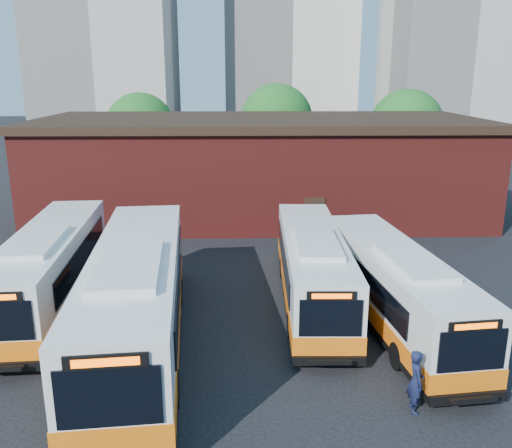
{
  "coord_description": "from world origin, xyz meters",
  "views": [
    {
      "loc": [
        -0.99,
        -15.82,
        9.12
      ],
      "look_at": [
        -0.5,
        6.64,
        2.9
      ],
      "focal_mm": 38.0,
      "sensor_mm": 36.0,
      "label": 1
    }
  ],
  "objects_px": {
    "bus_west": "(50,270)",
    "bus_mideast": "(395,290)",
    "bus_midwest": "(137,302)",
    "bus_east": "(313,271)",
    "transit_worker": "(416,381)"
  },
  "relations": [
    {
      "from": "bus_west",
      "to": "bus_mideast",
      "type": "height_order",
      "value": "bus_west"
    },
    {
      "from": "bus_west",
      "to": "bus_mideast",
      "type": "xyz_separation_m",
      "value": [
        13.44,
        -2.22,
        -0.08
      ]
    },
    {
      "from": "bus_west",
      "to": "bus_midwest",
      "type": "distance_m",
      "value": 5.62
    },
    {
      "from": "bus_east",
      "to": "bus_west",
      "type": "bearing_deg",
      "value": -179.1
    },
    {
      "from": "bus_west",
      "to": "bus_east",
      "type": "xyz_separation_m",
      "value": [
        10.64,
        -0.06,
        -0.07
      ]
    },
    {
      "from": "bus_midwest",
      "to": "transit_worker",
      "type": "relative_size",
      "value": 7.42
    },
    {
      "from": "bus_west",
      "to": "bus_midwest",
      "type": "height_order",
      "value": "bus_midwest"
    },
    {
      "from": "bus_mideast",
      "to": "bus_west",
      "type": "bearing_deg",
      "value": 163.95
    },
    {
      "from": "bus_mideast",
      "to": "transit_worker",
      "type": "distance_m",
      "value": 5.45
    },
    {
      "from": "bus_west",
      "to": "bus_midwest",
      "type": "xyz_separation_m",
      "value": [
        4.22,
        -3.71,
        0.2
      ]
    },
    {
      "from": "bus_midwest",
      "to": "bus_mideast",
      "type": "distance_m",
      "value": 9.35
    },
    {
      "from": "bus_west",
      "to": "transit_worker",
      "type": "height_order",
      "value": "bus_west"
    },
    {
      "from": "bus_mideast",
      "to": "bus_east",
      "type": "distance_m",
      "value": 3.53
    },
    {
      "from": "bus_west",
      "to": "bus_midwest",
      "type": "bearing_deg",
      "value": -45.59
    },
    {
      "from": "bus_mideast",
      "to": "bus_east",
      "type": "relative_size",
      "value": 1.01
    }
  ]
}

